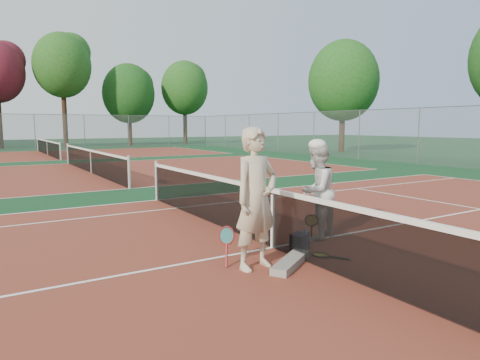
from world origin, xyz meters
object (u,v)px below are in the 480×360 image
net_main (273,218)px  player_b (316,191)px  water_bottle (305,241)px  racket_spare (321,255)px  sports_bag_purple (299,241)px  racket_black_held (311,229)px  player_a (256,199)px  racket_red (227,246)px  sports_bag_navy (300,241)px

net_main → player_b: player_b is taller
net_main → water_bottle: size_ratio=36.60×
racket_spare → sports_bag_purple: sports_bag_purple is taller
player_b → water_bottle: bearing=15.1°
racket_black_held → player_a: bearing=-27.3°
net_main → sports_bag_purple: bearing=-29.5°
racket_black_held → player_b: bearing=169.5°
racket_red → racket_black_held: racket_red is taller
racket_red → racket_black_held: 1.85m
player_a → racket_red: size_ratio=3.66×
player_a → racket_black_held: player_a is taller
player_b → player_a: bearing=3.0°
net_main → player_b: (1.05, 0.10, 0.37)m
sports_bag_navy → player_a: bearing=-161.0°
net_main → water_bottle: bearing=-43.3°
racket_black_held → racket_spare: bearing=12.3°
sports_bag_purple → sports_bag_navy: bearing=-123.2°
player_b → racket_black_held: player_b is taller
net_main → player_a: size_ratio=5.35×
sports_bag_navy → water_bottle: 0.08m
racket_red → player_b: bearing=-47.2°
racket_spare → sports_bag_navy: size_ratio=1.76×
racket_red → sports_bag_navy: (1.43, 0.02, -0.15)m
player_b → sports_bag_purple: 1.06m
racket_red → player_a: bearing=-113.1°
player_a → player_b: size_ratio=1.16×
player_b → sports_bag_navy: bearing=9.8°
racket_spare → water_bottle: bearing=-35.8°
sports_bag_navy → sports_bag_purple: size_ratio=1.22×
net_main → player_b: size_ratio=6.22×
sports_bag_navy → player_b: bearing=30.4°
sports_bag_navy → racket_spare: bearing=-87.8°
net_main → player_b: 1.12m
player_a → sports_bag_navy: size_ratio=6.01×
player_a → sports_bag_purple: player_a is taller
player_b → water_bottle: player_b is taller
player_b → racket_red: size_ratio=3.15×
player_b → sports_bag_navy: (-0.71, -0.41, -0.75)m
player_a → sports_bag_navy: player_a is taller
player_a → sports_bag_navy: bearing=9.9°
player_b → racket_spare: 1.43m
net_main → racket_red: size_ratio=19.56×
sports_bag_navy → sports_bag_purple: 0.11m
racket_red → racket_spare: 1.55m
racket_black_held → water_bottle: bearing=-13.5°
net_main → water_bottle: (0.39, -0.37, -0.36)m
sports_bag_navy → sports_bag_purple: bearing=56.8°
player_b → racket_black_held: 0.72m
net_main → sports_bag_navy: 0.60m
player_a → sports_bag_navy: 1.51m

